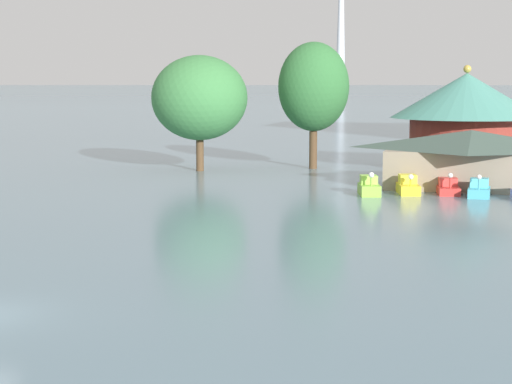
{
  "coord_description": "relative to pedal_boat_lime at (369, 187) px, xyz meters",
  "views": [
    {
      "loc": [
        17.58,
        -26.23,
        8.18
      ],
      "look_at": [
        4.63,
        19.31,
        2.12
      ],
      "focal_mm": 62.69,
      "sensor_mm": 36.0,
      "label": 1
    }
  ],
  "objects": [
    {
      "name": "pedal_boat_red",
      "position": [
        5.31,
        2.01,
        -0.1
      ],
      "size": [
        1.91,
        2.78,
        1.64
      ],
      "rotation": [
        0.0,
        0.0,
        -1.39
      ],
      "color": "red",
      "rests_on": "ground"
    },
    {
      "name": "shoreline_tree_mid",
      "position": [
        -7.71,
        17.01,
        6.8
      ],
      "size": [
        6.38,
        6.38,
        11.38
      ],
      "color": "brown",
      "rests_on": "ground"
    },
    {
      "name": "pedal_boat_cyan",
      "position": [
        7.47,
        1.08,
        -0.05
      ],
      "size": [
        1.47,
        2.5,
        1.68
      ],
      "rotation": [
        0.0,
        0.0,
        -1.57
      ],
      "color": "#4CB7CC",
      "rests_on": "ground"
    },
    {
      "name": "boathouse",
      "position": [
        6.64,
        6.46,
        1.71
      ],
      "size": [
        13.16,
        8.43,
        4.32
      ],
      "color": "gray",
      "rests_on": "ground"
    },
    {
      "name": "shoreline_tree_tall_left",
      "position": [
        -16.9,
        12.27,
        5.87
      ],
      "size": [
        8.43,
        8.43,
        10.16
      ],
      "color": "brown",
      "rests_on": "ground"
    },
    {
      "name": "green_roof_pavilion",
      "position": [
        5.59,
        19.22,
        4.38
      ],
      "size": [
        13.32,
        13.32,
        9.3
      ],
      "color": "#993328",
      "rests_on": "ground"
    },
    {
      "name": "pedal_boat_yellow",
      "position": [
        2.54,
        1.52,
        -0.03
      ],
      "size": [
        2.08,
        3.18,
        1.53
      ],
      "rotation": [
        0.0,
        0.0,
        -1.32
      ],
      "color": "yellow",
      "rests_on": "ground"
    },
    {
      "name": "pedal_boat_lime",
      "position": [
        0.0,
        0.0,
        0.0
      ],
      "size": [
        2.02,
        2.85,
        1.73
      ],
      "rotation": [
        0.0,
        0.0,
        -1.29
      ],
      "color": "#8CCC3F",
      "rests_on": "ground"
    }
  ]
}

